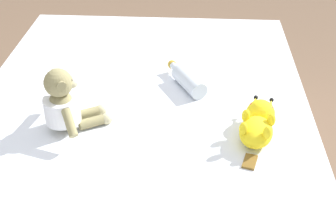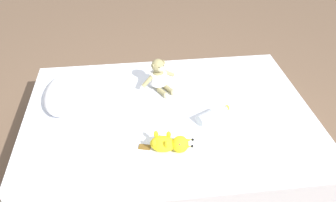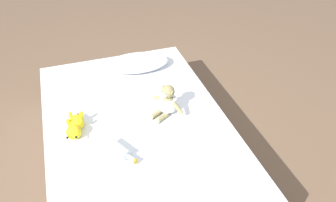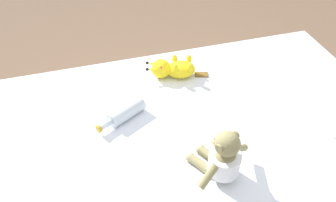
{
  "view_description": "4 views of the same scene",
  "coord_description": "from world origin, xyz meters",
  "views": [
    {
      "loc": [
        -0.19,
        1.35,
        1.35
      ],
      "look_at": [
        -0.11,
        -0.03,
        0.45
      ],
      "focal_mm": 50.36,
      "sensor_mm": 36.0,
      "label": 1
    },
    {
      "loc": [
        -1.9,
        0.23,
        1.83
      ],
      "look_at": [
        0.0,
        0.0,
        0.42
      ],
      "focal_mm": 37.34,
      "sensor_mm": 36.0,
      "label": 2
    },
    {
      "loc": [
        -0.35,
        -1.76,
        1.94
      ],
      "look_at": [
        0.25,
        0.04,
        0.47
      ],
      "focal_mm": 35.61,
      "sensor_mm": 36.0,
      "label": 3
    },
    {
      "loc": [
        1.0,
        -0.39,
        1.51
      ],
      "look_at": [
        -0.12,
        -0.07,
        0.48
      ],
      "focal_mm": 37.9,
      "sensor_mm": 36.0,
      "label": 4
    }
  ],
  "objects": [
    {
      "name": "ground_plane",
      "position": [
        0.0,
        0.0,
        0.0
      ],
      "size": [
        16.0,
        16.0,
        0.0
      ],
      "primitive_type": "plane",
      "color": "brown"
    },
    {
      "name": "bed",
      "position": [
        0.0,
        0.0,
        0.18
      ],
      "size": [
        1.31,
        1.99,
        0.37
      ],
      "color": "#B2B2B7",
      "rests_on": "ground_plane"
    },
    {
      "name": "pillow",
      "position": [
        0.18,
        0.69,
        0.43
      ],
      "size": [
        0.57,
        0.33,
        0.12
      ],
      "color": "white",
      "rests_on": "bed"
    },
    {
      "name": "plush_monkey",
      "position": [
        0.24,
        0.04,
        0.47
      ],
      "size": [
        0.24,
        0.27,
        0.24
      ],
      "color": "#8E8456",
      "rests_on": "bed"
    },
    {
      "name": "plush_yellow_creature",
      "position": [
        -0.42,
        0.04,
        0.42
      ],
      "size": [
        0.15,
        0.33,
        0.1
      ],
      "color": "yellow",
      "rests_on": "bed"
    },
    {
      "name": "glass_bottle",
      "position": [
        -0.17,
        -0.26,
        0.41
      ],
      "size": [
        0.17,
        0.24,
        0.07
      ],
      "color": "silver",
      "rests_on": "bed"
    }
  ]
}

